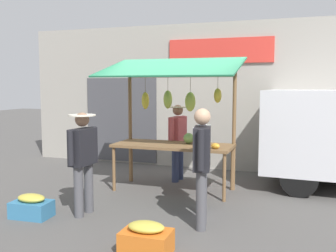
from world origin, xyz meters
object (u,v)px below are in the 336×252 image
shopper_with_ponytail (83,155)px  shopper_in_grey_tee (202,154)px  produce_crate_side (32,207)px  vendor_with_sunhat (178,137)px  market_stall (175,109)px  produce_crate_near (146,239)px  shopper_with_shopping_bag (202,159)px

shopper_with_ponytail → shopper_in_grey_tee: size_ratio=0.99×
shopper_with_ponytail → produce_crate_side: bearing=123.0°
vendor_with_sunhat → shopper_with_ponytail: bearing=-11.0°
produce_crate_side → shopper_with_ponytail: bearing=-151.2°
market_stall → vendor_with_sunhat: size_ratio=1.59×
shopper_with_ponytail → market_stall: bearing=-22.0°
vendor_with_sunhat → produce_crate_near: 3.62m
shopper_with_shopping_bag → produce_crate_near: size_ratio=2.82×
shopper_in_grey_tee → produce_crate_side: bearing=108.1°
market_stall → shopper_in_grey_tee: bearing=127.1°
vendor_with_sunhat → produce_crate_side: size_ratio=2.62×
market_stall → vendor_with_sunhat: bearing=-76.4°
produce_crate_near → vendor_with_sunhat: bearing=-78.2°
shopper_with_shopping_bag → shopper_in_grey_tee: bearing=2.8°
vendor_with_sunhat → shopper_in_grey_tee: 1.99m
shopper_in_grey_tee → produce_crate_near: 1.89m
vendor_with_sunhat → shopper_in_grey_tee: bearing=33.4°
market_stall → shopper_with_ponytail: size_ratio=1.59×
vendor_with_sunhat → shopper_in_grey_tee: (-0.95, 1.74, -0.01)m
market_stall → produce_crate_side: size_ratio=4.16×
vendor_with_sunhat → shopper_with_shopping_bag: 2.66m
produce_crate_near → produce_crate_side: (2.10, -0.60, -0.01)m
market_stall → shopper_with_shopping_bag: size_ratio=1.50×
market_stall → produce_crate_near: 3.12m
market_stall → produce_crate_near: bearing=101.3°
shopper_with_shopping_bag → shopper_in_grey_tee: (0.17, -0.67, -0.05)m
shopper_with_ponytail → shopper_with_shopping_bag: size_ratio=0.94×
vendor_with_sunhat → shopper_with_ponytail: size_ratio=1.00×
shopper_with_shopping_bag → produce_crate_near: bearing=148.1°
vendor_with_sunhat → produce_crate_side: vendor_with_sunhat is taller
shopper_with_ponytail → produce_crate_side: shopper_with_ponytail is taller
shopper_in_grey_tee → shopper_with_shopping_bag: bearing=-173.6°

